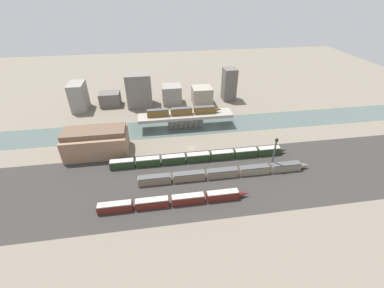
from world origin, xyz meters
name	(u,v)px	position (x,y,z in m)	size (l,w,h in m)	color
ground_plane	(192,148)	(0.00, 0.00, 0.00)	(400.00, 400.00, 0.00)	#756B5B
railbed_yard	(200,180)	(0.00, -24.00, 0.00)	(280.00, 42.00, 0.01)	#33302D
river_water	(186,127)	(0.00, 21.61, 0.00)	(320.00, 19.67, 0.01)	#4C5B56
bridge	(186,117)	(0.00, 21.61, 5.90)	(50.89, 9.50, 7.76)	gray
train_on_bridge	(184,111)	(-0.87, 21.61, 9.66)	(40.46, 2.89, 3.88)	brown
train_yard_near	(174,201)	(-11.82, -35.64, 1.74)	(55.12, 2.75, 3.57)	#5B1E19
train_yard_mid	(226,173)	(10.97, -22.97, 1.77)	(73.03, 3.12, 3.61)	gray
train_yard_far	(201,157)	(2.59, -10.58, 1.88)	(80.78, 3.00, 3.82)	#23381E
warehouse_building	(96,142)	(-44.11, 3.10, 5.89)	(28.18, 15.47, 12.39)	#937056
signal_tower	(274,154)	(31.64, -20.96, 7.69)	(1.00, 0.73, 15.05)	#4C4C51
city_block_far_left	(79,97)	(-62.01, 54.69, 8.45)	(8.84, 14.38, 16.91)	gray
city_block_left	(110,99)	(-44.20, 57.98, 4.34)	(12.72, 9.89, 8.68)	#605B56
city_block_center	(139,90)	(-25.17, 55.41, 10.48)	(15.33, 13.73, 20.96)	slate
city_block_right	(172,94)	(-4.66, 56.05, 5.90)	(12.13, 11.60, 11.80)	gray
city_block_far_right	(202,96)	(14.70, 51.65, 5.57)	(12.40, 11.69, 11.14)	gray
city_block_tall	(229,84)	(33.83, 56.35, 10.51)	(8.25, 9.51, 21.02)	#605B56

